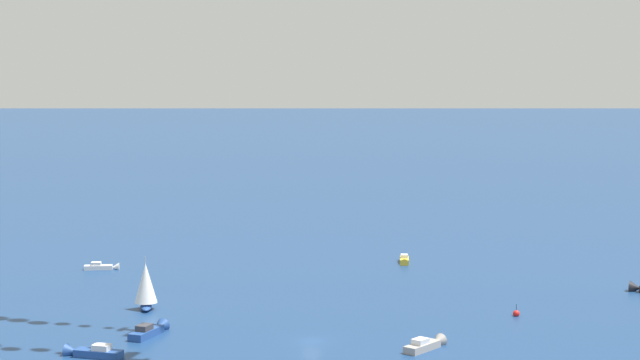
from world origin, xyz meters
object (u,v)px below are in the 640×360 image
(motorboat_far_stbd, at_px, (103,267))
(motorboat_mid_cluster, at_px, (150,330))
(motorboat_outer_ring_c, at_px, (404,260))
(marker_buoy, at_px, (516,314))
(motorboat_outer_ring_d, at_px, (91,352))
(sailboat_trailing, at_px, (146,286))
(motorboat_near_centre, at_px, (427,345))

(motorboat_far_stbd, relative_size, motorboat_mid_cluster, 0.79)
(motorboat_outer_ring_c, distance_m, marker_buoy, 49.19)
(motorboat_far_stbd, relative_size, marker_buoy, 3.26)
(motorboat_mid_cluster, distance_m, motorboat_outer_ring_d, 13.87)
(motorboat_mid_cluster, relative_size, motorboat_outer_ring_c, 1.23)
(motorboat_mid_cluster, relative_size, marker_buoy, 4.14)
(sailboat_trailing, bearing_deg, motorboat_outer_ring_d, 14.42)
(motorboat_outer_ring_c, bearing_deg, marker_buoy, 37.19)
(sailboat_trailing, relative_size, motorboat_outer_ring_c, 1.23)
(motorboat_near_centre, bearing_deg, motorboat_outer_ring_c, -161.55)
(motorboat_outer_ring_c, relative_size, motorboat_outer_ring_d, 0.84)
(motorboat_near_centre, relative_size, motorboat_outer_ring_d, 0.98)
(motorboat_outer_ring_c, height_order, marker_buoy, marker_buoy)
(motorboat_near_centre, height_order, marker_buoy, marker_buoy)
(motorboat_near_centre, height_order, motorboat_mid_cluster, motorboat_mid_cluster)
(motorboat_far_stbd, distance_m, motorboat_outer_ring_c, 60.44)
(motorboat_near_centre, xyz_separation_m, motorboat_outer_ring_c, (-64.01, -21.35, -0.09))
(motorboat_near_centre, height_order, sailboat_trailing, sailboat_trailing)
(motorboat_near_centre, xyz_separation_m, motorboat_far_stbd, (-36.65, -75.25, -0.10))
(sailboat_trailing, height_order, motorboat_outer_ring_c, sailboat_trailing)
(sailboat_trailing, xyz_separation_m, motorboat_outer_ring_d, (28.72, 7.38, -3.33))
(sailboat_trailing, bearing_deg, motorboat_outer_ring_c, 152.73)
(sailboat_trailing, relative_size, motorboat_mid_cluster, 1.00)
(motorboat_near_centre, distance_m, motorboat_mid_cluster, 41.41)
(motorboat_mid_cluster, height_order, motorboat_outer_ring_c, motorboat_mid_cluster)
(motorboat_far_stbd, xyz_separation_m, sailboat_trailing, (28.12, 25.29, 3.46))
(motorboat_far_stbd, xyz_separation_m, motorboat_outer_ring_d, (56.83, 32.67, 0.12))
(motorboat_near_centre, xyz_separation_m, marker_buoy, (-24.82, 8.38, -0.24))
(sailboat_trailing, xyz_separation_m, motorboat_mid_cluster, (14.95, 9.05, -3.31))
(motorboat_outer_ring_d, distance_m, marker_buoy, 67.98)
(motorboat_mid_cluster, bearing_deg, motorboat_outer_ring_d, -6.90)
(motorboat_outer_ring_d, xyz_separation_m, marker_buoy, (-45.00, 50.95, -0.26))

